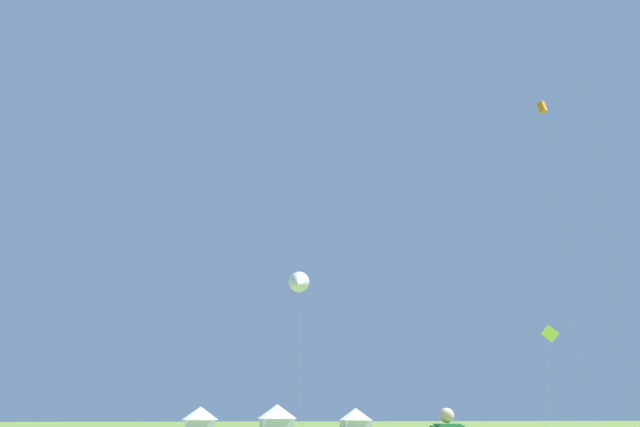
% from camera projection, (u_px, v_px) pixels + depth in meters
% --- Properties ---
extents(kite_lime_diamond, '(3.23, 2.15, 8.51)m').
position_uv_depth(kite_lime_diamond, '(550.00, 336.00, 50.28)').
color(kite_lime_diamond, '#99DB2D').
rests_on(kite_lime_diamond, ground).
extents(kite_orange_box, '(0.95, 1.36, 34.95)m').
position_uv_depth(kite_orange_box, '(543.00, 110.00, 70.98)').
color(kite_orange_box, orange).
rests_on(kite_orange_box, ground).
extents(kite_white_delta, '(2.60, 3.79, 15.68)m').
position_uv_depth(kite_white_delta, '(299.00, 283.00, 64.68)').
color(kite_white_delta, white).
rests_on(kite_white_delta, ground).
extents(festival_tent_left, '(3.98, 3.98, 2.59)m').
position_uv_depth(festival_tent_left, '(200.00, 418.00, 69.68)').
color(festival_tent_left, white).
rests_on(festival_tent_left, ground).
extents(festival_tent_right, '(4.39, 4.39, 2.86)m').
position_uv_depth(festival_tent_right, '(277.00, 416.00, 71.35)').
color(festival_tent_right, white).
rests_on(festival_tent_right, ground).
extents(festival_tent_center, '(3.81, 3.81, 2.47)m').
position_uv_depth(festival_tent_center, '(356.00, 418.00, 73.02)').
color(festival_tent_center, white).
rests_on(festival_tent_center, ground).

